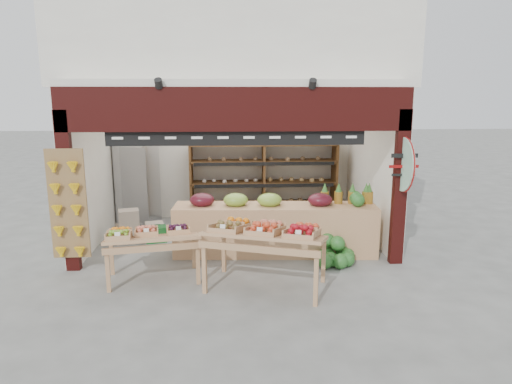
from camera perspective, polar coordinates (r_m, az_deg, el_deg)
The scene contains 11 objects.
ground at distance 8.92m, azimuth -2.42°, elevation -6.76°, with size 60.00×60.00×0.00m, color slate.
shop_structure at distance 10.12m, azimuth -2.78°, elevation 17.96°, with size 6.36×5.12×5.40m.
banana_board at distance 7.93m, azimuth -22.50°, elevation -1.71°, with size 0.60×0.15×1.80m.
gift_sign at distance 7.92m, azimuth 17.95°, elevation 3.30°, with size 0.04×0.93×0.92m.
back_shelving at distance 10.50m, azimuth 0.95°, elevation 3.31°, with size 3.37×0.55×2.05m.
refrigerator at distance 10.63m, azimuth -14.57°, elevation 1.20°, with size 0.74×0.74×1.90m, color #BBBDC2.
cardboard_stack at distance 9.44m, azimuth -14.29°, elevation -4.52°, with size 1.03×0.81×0.67m.
mid_counter at distance 8.37m, azimuth 2.31°, elevation -4.43°, with size 3.70×0.92×1.14m.
display_table_left at distance 7.39m, azimuth -13.59°, elevation -5.37°, with size 1.56×1.04×0.94m.
display_table_right at distance 6.80m, azimuth 1.25°, elevation -5.04°, with size 1.98×1.48×1.10m.
watermelon_pile at distance 8.05m, azimuth 9.84°, elevation -7.69°, with size 0.71×0.66×0.50m.
Camera 1 is at (-0.12, -8.45, 2.87)m, focal length 32.00 mm.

